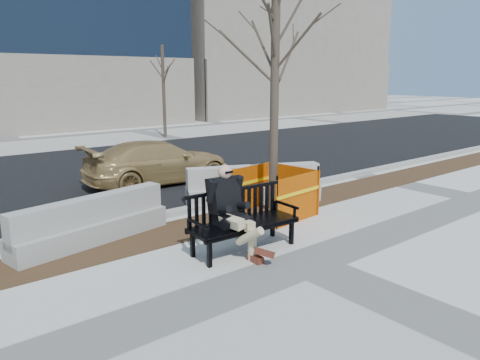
# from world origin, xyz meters

# --- Properties ---
(ground) EXTENTS (120.00, 120.00, 0.00)m
(ground) POSITION_xyz_m (0.00, 0.00, 0.00)
(ground) COLOR beige
(ground) RESTS_ON ground
(mulch_strip) EXTENTS (40.00, 1.20, 0.02)m
(mulch_strip) POSITION_xyz_m (0.00, 2.60, 0.00)
(mulch_strip) COLOR #47301C
(mulch_strip) RESTS_ON ground
(asphalt_street) EXTENTS (60.00, 10.40, 0.01)m
(asphalt_street) POSITION_xyz_m (0.00, 8.80, 0.00)
(asphalt_street) COLOR black
(asphalt_street) RESTS_ON ground
(curb) EXTENTS (60.00, 0.25, 0.12)m
(curb) POSITION_xyz_m (0.00, 3.55, 0.06)
(curb) COLOR #9E9B93
(curb) RESTS_ON ground
(bench) EXTENTS (2.02, 0.81, 1.06)m
(bench) POSITION_xyz_m (-0.41, 1.04, 0.00)
(bench) COLOR black
(bench) RESTS_ON ground
(seated_man) EXTENTS (0.70, 1.11, 1.52)m
(seated_man) POSITION_xyz_m (-0.68, 1.11, 0.00)
(seated_man) COLOR black
(seated_man) RESTS_ON ground
(tree_fence) EXTENTS (2.38, 2.38, 5.38)m
(tree_fence) POSITION_xyz_m (1.37, 2.23, 0.00)
(tree_fence) COLOR #E05900
(tree_fence) RESTS_ON ground
(sedan) EXTENTS (4.21, 1.90, 1.20)m
(sedan) POSITION_xyz_m (0.97, 6.45, 0.00)
(sedan) COLOR #A9864C
(sedan) RESTS_ON ground
(jersey_barrier_left) EXTENTS (3.02, 1.14, 0.85)m
(jersey_barrier_left) POSITION_xyz_m (-2.28, 3.07, 0.00)
(jersey_barrier_left) COLOR gray
(jersey_barrier_left) RESTS_ON ground
(jersey_barrier_right) EXTENTS (3.15, 1.86, 0.91)m
(jersey_barrier_right) POSITION_xyz_m (1.70, 3.24, 0.00)
(jersey_barrier_right) COLOR #A6A39B
(jersey_barrier_right) RESTS_ON ground
(far_tree_right) EXTENTS (2.12, 2.12, 4.73)m
(far_tree_right) POSITION_xyz_m (6.11, 15.06, 0.00)
(far_tree_right) COLOR #473A2E
(far_tree_right) RESTS_ON ground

